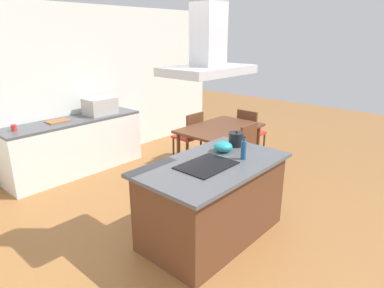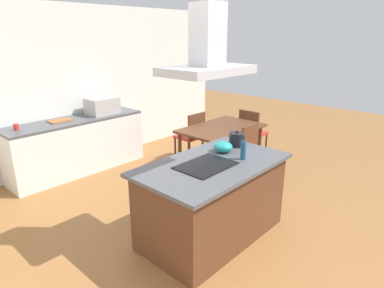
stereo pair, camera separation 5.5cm
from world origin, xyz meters
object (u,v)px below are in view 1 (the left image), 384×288
at_px(mixing_bowl, 223,147).
at_px(dining_table, 220,132).
at_px(tea_kettle, 236,139).
at_px(cooktop, 206,165).
at_px(olive_oil_bottle, 244,150).
at_px(chair_facing_back_wall, 191,133).
at_px(chair_at_right_end, 249,130).
at_px(coffee_mug_red, 14,128).
at_px(cutting_board, 58,121).
at_px(range_hood, 208,47).
at_px(countertop_microwave, 100,106).
at_px(chair_facing_island, 254,150).

height_order(mixing_bowl, dining_table, mixing_bowl).
xyz_separation_m(tea_kettle, mixing_bowl, (-0.28, -0.01, -0.02)).
bearing_deg(mixing_bowl, dining_table, 38.31).
bearing_deg(cooktop, dining_table, 33.26).
relative_size(olive_oil_bottle, chair_facing_back_wall, 0.29).
relative_size(tea_kettle, chair_at_right_end, 0.27).
relative_size(olive_oil_bottle, coffee_mug_red, 2.90).
distance_m(cutting_board, dining_table, 2.62).
bearing_deg(tea_kettle, olive_oil_bottle, -135.45).
bearing_deg(range_hood, mixing_bowl, 16.45).
distance_m(mixing_bowl, chair_facing_back_wall, 2.16).
distance_m(tea_kettle, countertop_microwave, 2.74).
height_order(mixing_bowl, countertop_microwave, countertop_microwave).
bearing_deg(chair_facing_island, range_hood, -164.54).
relative_size(countertop_microwave, dining_table, 0.36).
height_order(tea_kettle, chair_facing_back_wall, tea_kettle).
xyz_separation_m(chair_facing_back_wall, range_hood, (-1.75, -1.82, 1.59)).
relative_size(cooktop, olive_oil_bottle, 2.30).
distance_m(chair_facing_island, range_hood, 2.42).
xyz_separation_m(mixing_bowl, chair_facing_island, (1.28, 0.34, -0.45)).
xyz_separation_m(olive_oil_bottle, chair_facing_back_wall, (1.33, 1.99, -0.50)).
relative_size(countertop_microwave, chair_facing_island, 0.56).
distance_m(coffee_mug_red, chair_facing_island, 3.56).
bearing_deg(chair_facing_island, olive_oil_bottle, -153.54).
bearing_deg(cooktop, tea_kettle, 11.08).
xyz_separation_m(chair_facing_island, range_hood, (-1.75, -0.48, 1.59)).
distance_m(cutting_board, chair_at_right_end, 3.36).
bearing_deg(dining_table, tea_kettle, -134.86).
height_order(cooktop, coffee_mug_red, coffee_mug_red).
xyz_separation_m(cooktop, tea_kettle, (0.76, 0.15, 0.08)).
distance_m(coffee_mug_red, dining_table, 3.12).
bearing_deg(range_hood, coffee_mug_red, 105.70).
bearing_deg(chair_facing_back_wall, mixing_bowl, -127.35).
bearing_deg(cutting_board, chair_facing_island, -52.14).
distance_m(tea_kettle, olive_oil_bottle, 0.46).
bearing_deg(countertop_microwave, range_hood, -101.92).
distance_m(countertop_microwave, dining_table, 2.11).
bearing_deg(range_hood, olive_oil_bottle, -22.17).
height_order(cutting_board, dining_table, cutting_board).
height_order(olive_oil_bottle, mixing_bowl, olive_oil_bottle).
bearing_deg(chair_facing_island, countertop_microwave, 115.56).
xyz_separation_m(tea_kettle, dining_table, (1.00, 1.00, -0.32)).
height_order(countertop_microwave, dining_table, countertop_microwave).
bearing_deg(countertop_microwave, coffee_mug_red, 179.02).
relative_size(coffee_mug_red, chair_at_right_end, 0.10).
distance_m(cooktop, mixing_bowl, 0.50).
relative_size(countertop_microwave, cutting_board, 1.47).
bearing_deg(chair_facing_back_wall, tea_kettle, -120.89).
bearing_deg(countertop_microwave, chair_facing_back_wall, -42.91).
distance_m(coffee_mug_red, cutting_board, 0.67).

